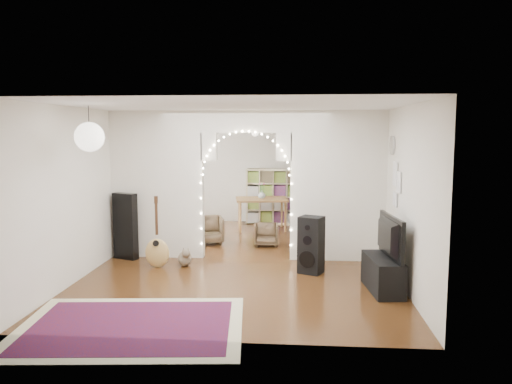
# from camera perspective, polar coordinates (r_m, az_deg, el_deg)

# --- Properties ---
(floor) EXTENTS (7.50, 7.50, 0.00)m
(floor) POSITION_cam_1_polar(r_m,az_deg,el_deg) (9.33, -1.08, -7.50)
(floor) COLOR black
(floor) RESTS_ON ground
(ceiling) EXTENTS (5.00, 7.50, 0.02)m
(ceiling) POSITION_cam_1_polar(r_m,az_deg,el_deg) (9.04, -1.12, 9.31)
(ceiling) COLOR white
(ceiling) RESTS_ON wall_back
(wall_back) EXTENTS (5.00, 0.02, 2.70)m
(wall_back) POSITION_cam_1_polar(r_m,az_deg,el_deg) (12.81, 0.56, 2.56)
(wall_back) COLOR silver
(wall_back) RESTS_ON floor
(wall_front) EXTENTS (5.00, 0.02, 2.70)m
(wall_front) POSITION_cam_1_polar(r_m,az_deg,el_deg) (5.40, -5.02, -3.46)
(wall_front) COLOR silver
(wall_front) RESTS_ON floor
(wall_left) EXTENTS (0.02, 7.50, 2.70)m
(wall_left) POSITION_cam_1_polar(r_m,az_deg,el_deg) (9.66, -16.03, 0.87)
(wall_left) COLOR silver
(wall_left) RESTS_ON floor
(wall_right) EXTENTS (0.02, 7.50, 2.70)m
(wall_right) POSITION_cam_1_polar(r_m,az_deg,el_deg) (9.18, 14.62, 0.62)
(wall_right) COLOR silver
(wall_right) RESTS_ON floor
(divider_wall) EXTENTS (5.00, 0.20, 2.70)m
(divider_wall) POSITION_cam_1_polar(r_m,az_deg,el_deg) (9.08, -1.10, 1.24)
(divider_wall) COLOR silver
(divider_wall) RESTS_ON floor
(fairy_lights) EXTENTS (1.64, 0.04, 1.60)m
(fairy_lights) POSITION_cam_1_polar(r_m,az_deg,el_deg) (8.94, -1.18, 1.96)
(fairy_lights) COLOR #FFEABF
(fairy_lights) RESTS_ON divider_wall
(window) EXTENTS (0.04, 1.20, 1.40)m
(window) POSITION_cam_1_polar(r_m,az_deg,el_deg) (11.33, -12.72, 2.58)
(window) COLOR white
(window) RESTS_ON wall_left
(wall_clock) EXTENTS (0.03, 0.31, 0.31)m
(wall_clock) POSITION_cam_1_polar(r_m,az_deg,el_deg) (8.54, 15.34, 5.18)
(wall_clock) COLOR white
(wall_clock) RESTS_ON wall_right
(picture_frames) EXTENTS (0.02, 0.50, 0.70)m
(picture_frames) POSITION_cam_1_polar(r_m,az_deg,el_deg) (8.19, 15.73, 0.90)
(picture_frames) COLOR white
(picture_frames) RESTS_ON wall_right
(paper_lantern) EXTENTS (0.40, 0.40, 0.40)m
(paper_lantern) POSITION_cam_1_polar(r_m,az_deg,el_deg) (7.16, -18.50, 5.99)
(paper_lantern) COLOR white
(paper_lantern) RESTS_ON ceiling
(ceiling_fan) EXTENTS (1.10, 1.10, 0.30)m
(ceiling_fan) POSITION_cam_1_polar(r_m,az_deg,el_deg) (11.03, -0.08, 7.32)
(ceiling_fan) COLOR #AF973A
(ceiling_fan) RESTS_ON ceiling
(area_rug) EXTENTS (2.83, 2.22, 0.02)m
(area_rug) POSITION_cam_1_polar(r_m,az_deg,el_deg) (6.36, -14.14, -14.64)
(area_rug) COLOR maroon
(area_rug) RESTS_ON floor
(guitar_case) EXTENTS (0.49, 0.32, 1.21)m
(guitar_case) POSITION_cam_1_polar(r_m,az_deg,el_deg) (9.43, -14.70, -3.80)
(guitar_case) COLOR black
(guitar_case) RESTS_ON floor
(acoustic_guitar) EXTENTS (0.44, 0.25, 1.05)m
(acoustic_guitar) POSITION_cam_1_polar(r_m,az_deg,el_deg) (8.73, -11.25, -5.56)
(acoustic_guitar) COLOR #AF8546
(acoustic_guitar) RESTS_ON floor
(tabby_cat) EXTENTS (0.35, 0.54, 0.36)m
(tabby_cat) POSITION_cam_1_polar(r_m,az_deg,el_deg) (8.80, -8.12, -7.46)
(tabby_cat) COLOR brown
(tabby_cat) RESTS_ON floor
(floor_speaker) EXTENTS (0.46, 0.44, 0.94)m
(floor_speaker) POSITION_cam_1_polar(r_m,az_deg,el_deg) (8.29, 6.31, -6.04)
(floor_speaker) COLOR black
(floor_speaker) RESTS_ON floor
(media_console) EXTENTS (0.51, 1.04, 0.50)m
(media_console) POSITION_cam_1_polar(r_m,az_deg,el_deg) (7.62, 14.28, -9.08)
(media_console) COLOR black
(media_console) RESTS_ON floor
(tv) EXTENTS (0.26, 1.08, 0.62)m
(tv) POSITION_cam_1_polar(r_m,az_deg,el_deg) (7.48, 14.41, -4.96)
(tv) COLOR black
(tv) RESTS_ON media_console
(bookcase) EXTENTS (1.39, 0.60, 1.39)m
(bookcase) POSITION_cam_1_polar(r_m,az_deg,el_deg) (12.61, 1.98, -0.50)
(bookcase) COLOR beige
(bookcase) RESTS_ON floor
(dining_table) EXTENTS (1.31, 0.97, 0.76)m
(dining_table) POSITION_cam_1_polar(r_m,az_deg,el_deg) (11.80, 0.66, -1.08)
(dining_table) COLOR brown
(dining_table) RESTS_ON floor
(flower_vase) EXTENTS (0.21, 0.21, 0.19)m
(flower_vase) POSITION_cam_1_polar(r_m,az_deg,el_deg) (11.78, 0.66, -0.26)
(flower_vase) COLOR white
(flower_vase) RESTS_ON dining_table
(dining_chair_left) EXTENTS (0.76, 0.77, 0.57)m
(dining_chair_left) POSITION_cam_1_polar(r_m,az_deg,el_deg) (10.47, -5.52, -4.34)
(dining_chair_left) COLOR #4C3A26
(dining_chair_left) RESTS_ON floor
(dining_chair_right) EXTENTS (0.52, 0.53, 0.45)m
(dining_chair_right) POSITION_cam_1_polar(r_m,az_deg,el_deg) (10.25, 1.16, -4.89)
(dining_chair_right) COLOR #4C3A26
(dining_chair_right) RESTS_ON floor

